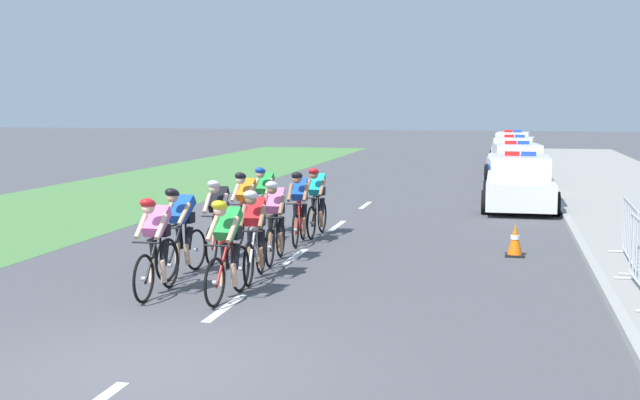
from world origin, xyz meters
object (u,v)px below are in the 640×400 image
(cyclist_eighth, at_px, (299,206))
(traffic_cone_near, at_px, (515,240))
(cyclist_third, at_px, (181,230))
(police_car_nearest, at_px, (519,184))
(crowd_barrier_rear, at_px, (630,234))
(cyclist_sixth, at_px, (275,220))
(police_car_third, at_px, (514,156))
(cyclist_fourth, at_px, (255,233))
(police_car_furthest, at_px, (513,148))
(cyclist_tenth, at_px, (317,200))
(cyclist_second, at_px, (227,248))
(cyclist_seventh, at_px, (246,207))
(cyclist_lead, at_px, (156,245))
(cyclist_ninth, at_px, (265,199))
(police_car_second, at_px, (516,166))
(cyclist_fifth, at_px, (218,219))

(cyclist_eighth, xyz_separation_m, traffic_cone_near, (4.38, -0.45, -0.48))
(cyclist_third, bearing_deg, police_car_nearest, 60.97)
(cyclist_eighth, height_order, crowd_barrier_rear, cyclist_eighth)
(cyclist_sixth, distance_m, police_car_third, 21.64)
(cyclist_fourth, xyz_separation_m, traffic_cone_near, (4.23, 3.10, -0.48))
(police_car_furthest, distance_m, crowd_barrier_rear, 26.79)
(cyclist_sixth, distance_m, cyclist_tenth, 3.06)
(crowd_barrier_rear, bearing_deg, cyclist_second, -149.78)
(cyclist_eighth, bearing_deg, cyclist_seventh, -161.73)
(cyclist_lead, distance_m, cyclist_ninth, 5.91)
(cyclist_fourth, distance_m, police_car_second, 17.50)
(cyclist_fifth, height_order, cyclist_ninth, same)
(cyclist_second, bearing_deg, police_car_furthest, 81.70)
(cyclist_third, bearing_deg, police_car_furthest, 78.78)
(police_car_second, relative_size, police_car_third, 1.00)
(cyclist_ninth, bearing_deg, cyclist_eighth, -43.52)
(cyclist_tenth, height_order, traffic_cone_near, cyclist_tenth)
(cyclist_second, xyz_separation_m, police_car_second, (4.42, 18.30, -0.11))
(cyclist_eighth, height_order, traffic_cone_near, cyclist_eighth)
(cyclist_sixth, relative_size, police_car_nearest, 0.39)
(cyclist_second, relative_size, cyclist_eighth, 1.00)
(cyclist_second, relative_size, cyclist_seventh, 1.00)
(police_car_second, bearing_deg, cyclist_second, -103.59)
(police_car_third, distance_m, crowd_barrier_rear, 20.57)
(cyclist_fourth, xyz_separation_m, cyclist_eighth, (-0.15, 3.56, 0.00))
(police_car_furthest, bearing_deg, traffic_cone_near, -90.44)
(cyclist_third, bearing_deg, police_car_second, 71.25)
(cyclist_second, xyz_separation_m, cyclist_sixth, (-0.10, 2.92, 0.00))
(cyclist_seventh, relative_size, crowd_barrier_rear, 0.74)
(cyclist_seventh, distance_m, police_car_nearest, 9.11)
(cyclist_ninth, height_order, cyclist_tenth, same)
(cyclist_lead, relative_size, police_car_second, 0.38)
(cyclist_ninth, bearing_deg, cyclist_third, -91.46)
(cyclist_third, xyz_separation_m, crowd_barrier_rear, (7.47, 2.19, -0.14))
(cyclist_third, height_order, traffic_cone_near, cyclist_third)
(cyclist_third, xyz_separation_m, police_car_second, (5.74, 16.91, -0.11))
(police_car_furthest, relative_size, traffic_cone_near, 7.03)
(cyclist_fifth, bearing_deg, police_car_furthest, 78.50)
(cyclist_second, height_order, cyclist_eighth, same)
(police_car_second, bearing_deg, cyclist_fifth, -109.90)
(cyclist_tenth, xyz_separation_m, crowd_barrier_rear, (6.17, -2.39, -0.14))
(police_car_second, height_order, traffic_cone_near, police_car_second)
(cyclist_eighth, relative_size, police_car_furthest, 0.38)
(cyclist_second, xyz_separation_m, cyclist_third, (-1.31, 1.40, 0.00))
(police_car_nearest, relative_size, crowd_barrier_rear, 1.90)
(cyclist_fourth, height_order, cyclist_eighth, same)
(cyclist_seventh, height_order, cyclist_tenth, same)
(cyclist_fourth, bearing_deg, crowd_barrier_rear, 19.81)
(cyclist_ninth, distance_m, police_car_nearest, 8.09)
(police_car_nearest, bearing_deg, traffic_cone_near, -91.56)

